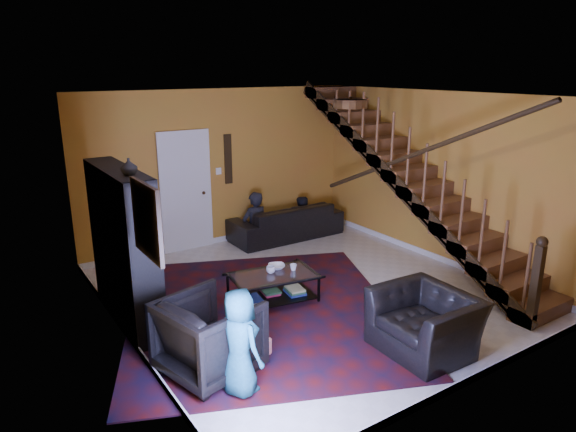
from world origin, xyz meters
The scene contains 21 objects.
floor centered at (0.00, 0.00, 0.00)m, with size 5.50×5.50×0.00m, color beige.
room centered at (-1.33, 1.33, 0.05)m, with size 5.50×5.50×5.50m.
staircase centered at (2.12, 0.00, 1.40)m, with size 0.95×5.02×3.18m.
bookshelf centered at (-2.40, 0.60, 0.96)m, with size 0.35×1.80×2.00m.
door centered at (-0.70, 2.73, 1.02)m, with size 0.82×0.05×2.05m, color silver.
framed_picture centered at (-2.57, -0.90, 1.75)m, with size 0.04×0.74×0.74m, color maroon.
wall_hanging centered at (0.15, 2.73, 1.55)m, with size 0.14×0.03×0.90m, color black.
ceiling_fixture centered at (0.00, -0.80, 2.74)m, with size 0.40×0.40×0.10m, color #3F2814.
rug centered at (-0.87, -0.16, 0.01)m, with size 3.45×3.94×0.02m, color #420C0B.
sofa centered at (1.13, 2.30, 0.32)m, with size 2.17×0.85×0.63m, color black.
armchair_left centered at (-2.05, -1.05, 0.42)m, with size 0.91×0.93×0.85m, color black.
armchair_right centered at (0.19, -2.01, 0.35)m, with size 1.08×0.94×0.70m, color black.
person_adult_a centered at (0.47, 2.35, 0.26)m, with size 0.52×0.34×1.42m, color black.
person_adult_b centered at (1.50, 2.35, 0.14)m, with size 0.58×0.45×1.19m, color black.
person_child centered at (-1.95, -1.55, 0.56)m, with size 0.55×0.36×1.12m, color #1A5765.
coffee_table centered at (-0.61, -0.03, 0.25)m, with size 1.25×0.85×0.44m.
cup_a centered at (-0.62, 0.03, 0.49)m, with size 0.13×0.13×0.10m, color #999999.
cup_b centered at (-0.31, -0.06, 0.48)m, with size 0.09×0.09×0.09m, color #999999.
bowl centered at (-0.46, 0.13, 0.47)m, with size 0.23×0.23×0.06m, color #999999.
vase centered at (-2.41, 0.10, 2.10)m, with size 0.18×0.18×0.19m, color #999999.
popcorn_bucket centered at (-1.37, -1.08, 0.10)m, with size 0.14×0.14×0.16m, color red.
Camera 1 is at (-4.03, -5.55, 3.16)m, focal length 32.00 mm.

